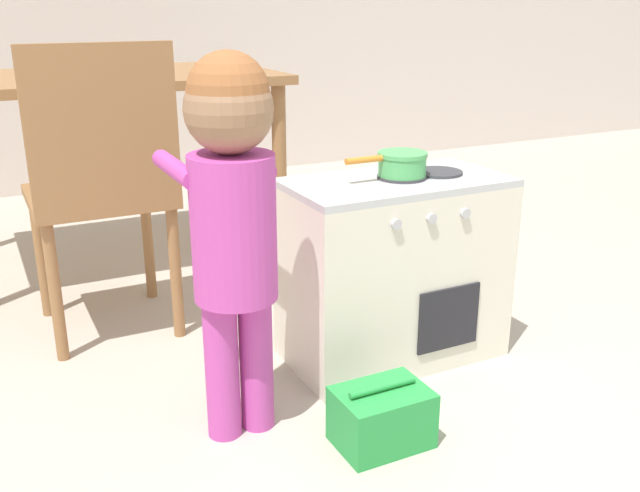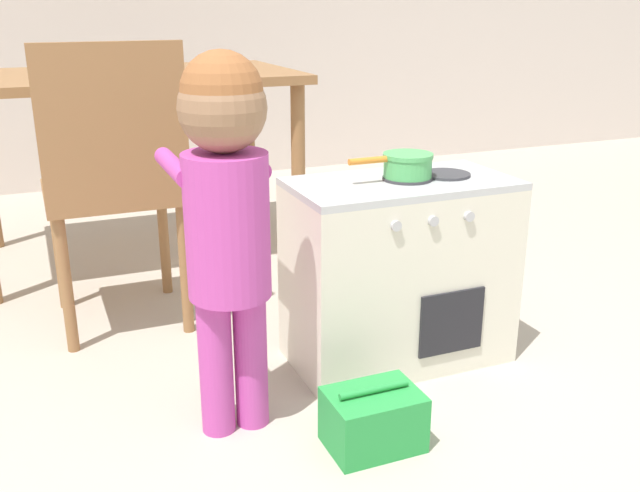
# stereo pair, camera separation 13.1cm
# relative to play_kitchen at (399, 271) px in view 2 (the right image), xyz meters

# --- Properties ---
(play_kitchen) EXTENTS (0.63, 0.35, 0.56)m
(play_kitchen) POSITION_rel_play_kitchen_xyz_m (0.00, 0.00, 0.00)
(play_kitchen) COLOR silver
(play_kitchen) RESTS_ON ground_plane
(toy_pot) EXTENTS (0.25, 0.14, 0.07)m
(toy_pot) POSITION_rel_play_kitchen_xyz_m (0.01, 0.00, 0.32)
(toy_pot) COLOR #4CAD5B
(toy_pot) RESTS_ON play_kitchen
(child_figure) EXTENTS (0.22, 0.37, 0.93)m
(child_figure) POSITION_rel_play_kitchen_xyz_m (-0.55, -0.17, 0.33)
(child_figure) COLOR #BC429E
(child_figure) RESTS_ON ground_plane
(toy_basket) EXTENTS (0.22, 0.16, 0.16)m
(toy_basket) POSITION_rel_play_kitchen_xyz_m (-0.27, -0.39, -0.20)
(toy_basket) COLOR green
(toy_basket) RESTS_ON ground_plane
(dining_table) EXTENTS (1.29, 0.79, 0.76)m
(dining_table) POSITION_rel_play_kitchen_xyz_m (-0.55, 1.24, 0.39)
(dining_table) COLOR olive
(dining_table) RESTS_ON ground_plane
(dining_chair_near) EXTENTS (0.42, 0.42, 0.92)m
(dining_chair_near) POSITION_rel_play_kitchen_xyz_m (-0.72, 0.52, 0.22)
(dining_chair_near) COLOR olive
(dining_chair_near) RESTS_ON ground_plane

